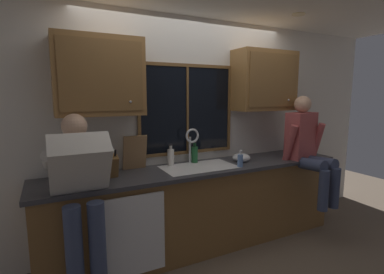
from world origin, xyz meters
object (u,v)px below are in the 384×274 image
(person_standing, at_px, (81,189))
(bottle_green_glass, at_px, (171,157))
(person_sitting_on_counter, at_px, (307,144))
(bottle_tall_clear, at_px, (195,154))
(soap_dispenser, at_px, (240,160))
(mixing_bowl, at_px, (241,158))
(cutting_board, at_px, (135,153))
(knife_block, at_px, (111,166))

(person_standing, relative_size, bottle_green_glass, 6.54)
(person_sitting_on_counter, xyz_separation_m, bottle_tall_clear, (-1.27, 0.47, -0.08))
(soap_dispenser, distance_m, bottle_green_glass, 0.76)
(mixing_bowl, xyz_separation_m, bottle_tall_clear, (-0.51, 0.20, 0.05))
(bottle_tall_clear, bearing_deg, cutting_board, 178.82)
(person_standing, distance_m, bottle_green_glass, 1.11)
(mixing_bowl, height_order, soap_dispenser, soap_dispenser)
(person_standing, height_order, mixing_bowl, person_standing)
(person_standing, relative_size, cutting_board, 4.20)
(person_standing, bearing_deg, bottle_tall_clear, 21.34)
(knife_block, distance_m, mixing_bowl, 1.49)
(cutting_board, distance_m, bottle_tall_clear, 0.70)
(person_standing, height_order, person_sitting_on_counter, person_sitting_on_counter)
(person_sitting_on_counter, xyz_separation_m, knife_block, (-2.25, 0.30, -0.08))
(mixing_bowl, relative_size, bottle_green_glass, 0.88)
(knife_block, height_order, mixing_bowl, knife_block)
(person_standing, xyz_separation_m, mixing_bowl, (1.79, 0.30, 0.01))
(person_sitting_on_counter, relative_size, cutting_board, 3.45)
(person_sitting_on_counter, relative_size, knife_block, 3.92)
(person_sitting_on_counter, bearing_deg, bottle_green_glass, 163.08)
(person_standing, bearing_deg, knife_block, 47.37)
(knife_block, bearing_deg, person_standing, -132.63)
(person_standing, distance_m, mixing_bowl, 1.82)
(person_standing, height_order, bottle_green_glass, person_standing)
(soap_dispenser, bearing_deg, bottle_tall_clear, 131.49)
(person_standing, bearing_deg, mixing_bowl, 9.62)
(mixing_bowl, height_order, bottle_green_glass, bottle_green_glass)
(person_sitting_on_counter, height_order, soap_dispenser, person_sitting_on_counter)
(knife_block, bearing_deg, mixing_bowl, -1.03)
(mixing_bowl, bearing_deg, knife_block, 178.97)
(soap_dispenser, bearing_deg, person_sitting_on_counter, -4.45)
(bottle_green_glass, distance_m, bottle_tall_clear, 0.29)
(soap_dispenser, bearing_deg, person_standing, -176.36)
(person_sitting_on_counter, height_order, knife_block, person_sitting_on_counter)
(soap_dispenser, distance_m, bottle_tall_clear, 0.53)
(person_standing, distance_m, knife_block, 0.46)
(mixing_bowl, bearing_deg, bottle_tall_clear, 159.07)
(knife_block, bearing_deg, bottle_tall_clear, 9.86)
(cutting_board, bearing_deg, mixing_bowl, -9.91)
(knife_block, bearing_deg, person_sitting_on_counter, -7.57)
(cutting_board, height_order, soap_dispenser, cutting_board)
(knife_block, bearing_deg, cutting_board, 32.92)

